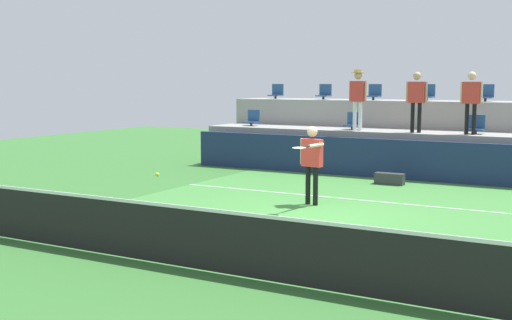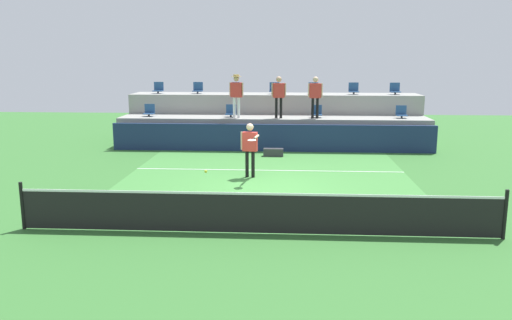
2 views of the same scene
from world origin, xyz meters
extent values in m
plane|color=#336B2D|center=(0.00, 0.00, 0.00)|extent=(40.00, 40.00, 0.00)
cube|color=#3D7F38|center=(0.00, 1.00, 0.00)|extent=(9.00, 10.00, 0.01)
cube|color=white|center=(0.00, 2.40, 0.01)|extent=(9.00, 0.06, 0.00)
cylinder|color=black|center=(-5.20, -4.00, 0.54)|extent=(0.08, 0.08, 1.07)
cylinder|color=black|center=(5.20, -4.00, 0.54)|extent=(0.08, 0.08, 1.07)
cube|color=black|center=(0.00, -4.00, 0.46)|extent=(10.40, 0.01, 0.87)
cube|color=white|center=(0.00, -4.00, 0.89)|extent=(10.40, 0.02, 0.05)
cube|color=navy|center=(0.00, 6.00, 0.55)|extent=(13.00, 0.16, 1.10)
cube|color=gray|center=(0.00, 7.30, 0.62)|extent=(13.00, 1.80, 1.25)
cube|color=gray|center=(0.00, 9.10, 1.05)|extent=(13.00, 1.80, 2.10)
cylinder|color=#2D2D33|center=(-5.32, 7.15, 1.30)|extent=(0.08, 0.08, 0.10)
cube|color=navy|center=(-5.32, 7.15, 1.37)|extent=(0.44, 0.40, 0.04)
cube|color=navy|center=(-5.32, 7.33, 1.58)|extent=(0.44, 0.04, 0.38)
cylinder|color=#2D2D33|center=(-1.79, 7.15, 1.30)|extent=(0.08, 0.08, 0.10)
cube|color=navy|center=(-1.79, 7.15, 1.37)|extent=(0.44, 0.40, 0.04)
cube|color=navy|center=(-1.79, 7.33, 1.58)|extent=(0.44, 0.04, 0.38)
cylinder|color=#2D2D33|center=(1.82, 7.15, 1.30)|extent=(0.08, 0.08, 0.10)
cube|color=navy|center=(1.82, 7.15, 1.37)|extent=(0.44, 0.40, 0.04)
cube|color=navy|center=(1.82, 7.33, 1.58)|extent=(0.44, 0.04, 0.38)
cylinder|color=#2D2D33|center=(5.33, 7.15, 1.30)|extent=(0.08, 0.08, 0.10)
cube|color=navy|center=(5.33, 7.15, 1.37)|extent=(0.44, 0.40, 0.04)
cube|color=navy|center=(5.33, 7.33, 1.58)|extent=(0.44, 0.04, 0.38)
cylinder|color=#2D2D33|center=(-5.34, 8.95, 2.15)|extent=(0.08, 0.08, 0.10)
cube|color=navy|center=(-5.34, 8.95, 2.22)|extent=(0.44, 0.40, 0.04)
cube|color=navy|center=(-5.34, 9.13, 2.43)|extent=(0.44, 0.04, 0.38)
cylinder|color=#2D2D33|center=(-3.51, 8.95, 2.15)|extent=(0.08, 0.08, 0.10)
cube|color=navy|center=(-3.51, 8.95, 2.22)|extent=(0.44, 0.40, 0.04)
cube|color=navy|center=(-3.51, 9.13, 2.43)|extent=(0.44, 0.04, 0.38)
cylinder|color=#2D2D33|center=(-1.75, 8.95, 2.15)|extent=(0.08, 0.08, 0.10)
cube|color=navy|center=(-1.75, 8.95, 2.22)|extent=(0.44, 0.40, 0.04)
cube|color=navy|center=(-1.75, 9.13, 2.43)|extent=(0.44, 0.04, 0.38)
cylinder|color=#2D2D33|center=(-0.01, 8.95, 2.15)|extent=(0.08, 0.08, 0.10)
cube|color=navy|center=(-0.01, 8.95, 2.22)|extent=(0.44, 0.40, 0.04)
cube|color=navy|center=(-0.01, 9.13, 2.43)|extent=(0.44, 0.04, 0.38)
cylinder|color=#2D2D33|center=(1.75, 8.95, 2.15)|extent=(0.08, 0.08, 0.10)
cube|color=navy|center=(1.75, 8.95, 2.22)|extent=(0.44, 0.40, 0.04)
cube|color=navy|center=(1.75, 9.13, 2.43)|extent=(0.44, 0.04, 0.38)
cylinder|color=#2D2D33|center=(3.55, 8.95, 2.15)|extent=(0.08, 0.08, 0.10)
cube|color=navy|center=(3.55, 8.95, 2.22)|extent=(0.44, 0.40, 0.04)
cube|color=navy|center=(3.55, 9.13, 2.43)|extent=(0.44, 0.04, 0.38)
cylinder|color=#2D2D33|center=(5.38, 8.95, 2.15)|extent=(0.08, 0.08, 0.10)
cube|color=navy|center=(5.38, 8.95, 2.22)|extent=(0.44, 0.40, 0.04)
cube|color=navy|center=(5.38, 9.13, 2.43)|extent=(0.44, 0.04, 0.38)
cylinder|color=black|center=(-0.64, 1.37, 0.42)|extent=(0.12, 0.12, 0.85)
cylinder|color=black|center=(-0.45, 1.34, 0.42)|extent=(0.12, 0.12, 0.85)
cube|color=red|center=(-0.55, 1.36, 1.15)|extent=(0.48, 0.25, 0.60)
sphere|color=beige|center=(-0.55, 1.36, 1.61)|extent=(0.26, 0.26, 0.23)
cylinder|color=beige|center=(-0.81, 1.40, 1.17)|extent=(0.08, 0.08, 0.57)
cylinder|color=beige|center=(-0.32, 1.05, 1.35)|extent=(0.15, 0.54, 0.07)
cylinder|color=black|center=(-0.38, 0.69, 1.35)|extent=(0.07, 0.26, 0.04)
ellipsoid|color=silver|center=(-0.42, 0.41, 1.35)|extent=(0.30, 0.35, 0.03)
cylinder|color=white|center=(-1.61, 6.87, 1.68)|extent=(0.13, 0.13, 0.86)
cylinder|color=white|center=(-1.42, 6.83, 1.68)|extent=(0.13, 0.13, 0.86)
cube|color=red|center=(-1.52, 6.85, 2.41)|extent=(0.49, 0.28, 0.61)
sphere|color=tan|center=(-1.52, 6.85, 2.88)|extent=(0.28, 0.28, 0.23)
cylinder|color=tan|center=(-1.78, 6.91, 2.43)|extent=(0.08, 0.08, 0.57)
cylinder|color=tan|center=(-1.26, 6.79, 2.43)|extent=(0.08, 0.08, 0.57)
cylinder|color=tan|center=(-1.52, 6.85, 2.96)|extent=(0.50, 0.50, 0.01)
cylinder|color=tan|center=(-1.52, 6.85, 3.00)|extent=(0.29, 0.29, 0.09)
cylinder|color=black|center=(0.14, 6.84, 1.67)|extent=(0.12, 0.12, 0.85)
cylinder|color=black|center=(0.33, 6.86, 1.67)|extent=(0.12, 0.12, 0.85)
cube|color=red|center=(0.23, 6.85, 2.39)|extent=(0.47, 0.22, 0.60)
sphere|color=tan|center=(0.23, 6.85, 2.85)|extent=(0.25, 0.25, 0.23)
cylinder|color=tan|center=(-0.03, 6.83, 2.41)|extent=(0.08, 0.08, 0.56)
cylinder|color=tan|center=(0.50, 6.87, 2.41)|extent=(0.08, 0.08, 0.56)
cylinder|color=black|center=(1.63, 6.85, 1.67)|extent=(0.11, 0.11, 0.84)
cylinder|color=black|center=(1.83, 6.85, 1.67)|extent=(0.11, 0.11, 0.84)
cube|color=red|center=(1.73, 6.85, 2.39)|extent=(0.46, 0.19, 0.60)
sphere|color=beige|center=(1.73, 6.85, 2.85)|extent=(0.23, 0.23, 0.23)
cylinder|color=beige|center=(1.47, 6.85, 2.41)|extent=(0.07, 0.07, 0.56)
cylinder|color=beige|center=(1.99, 6.85, 2.41)|extent=(0.07, 0.07, 0.56)
sphere|color=#CCE033|center=(-1.21, -3.24, 1.20)|extent=(0.07, 0.07, 0.07)
cube|color=#333338|center=(0.08, 4.97, 0.15)|extent=(0.76, 0.28, 0.30)
camera|label=1|loc=(5.12, -11.45, 2.66)|focal=45.38mm
camera|label=2|loc=(0.67, -14.78, 3.78)|focal=36.68mm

